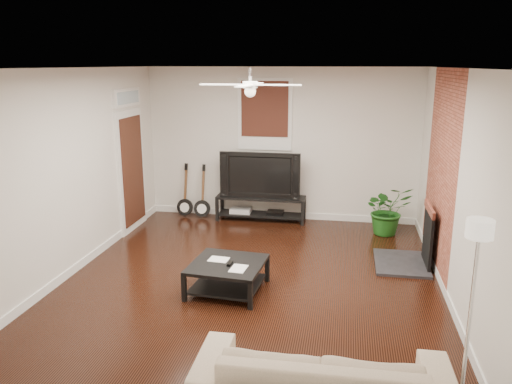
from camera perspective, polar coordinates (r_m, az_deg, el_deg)
room at (r=6.47m, az=-0.63°, el=1.29°), size 5.01×6.01×2.81m
brick_accent at (r=7.46m, az=20.06°, el=2.15°), size 0.02×2.20×2.80m
fireplace at (r=7.65m, az=17.33°, el=-4.64°), size 0.80×1.10×0.92m
window_back at (r=9.33m, az=0.99°, el=8.69°), size 1.00×0.06×1.30m
door_left at (r=9.02m, az=-13.85°, el=3.60°), size 0.08×1.00×2.50m
tv_stand at (r=9.47m, az=0.55°, el=-1.82°), size 1.64×0.44×0.46m
tv at (r=9.33m, az=0.58°, el=2.06°), size 1.47×0.19×0.85m
coffee_table at (r=6.62m, az=-3.22°, el=-9.50°), size 0.97×0.97×0.38m
sofa at (r=4.53m, az=7.39°, el=-20.01°), size 2.13×0.86×0.62m
floor_lamp at (r=4.45m, az=22.84°, el=-13.47°), size 0.29×0.29×1.73m
potted_plant at (r=8.93m, az=14.56°, el=-1.95°), size 0.95×0.88×0.86m
guitar_left at (r=9.72m, az=-8.06°, el=0.15°), size 0.33×0.25×1.02m
guitar_right at (r=9.59m, az=-6.12°, el=0.01°), size 0.32×0.23×1.02m
ceiling_fan at (r=6.31m, az=-0.66°, el=11.96°), size 1.24×1.24×0.32m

